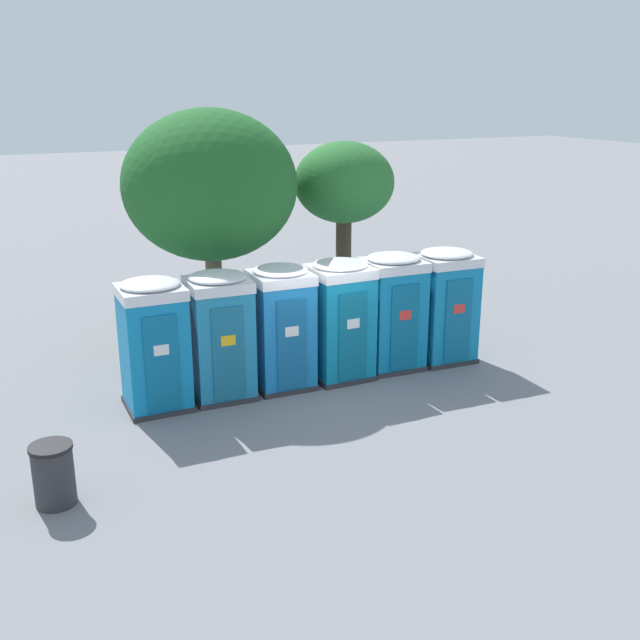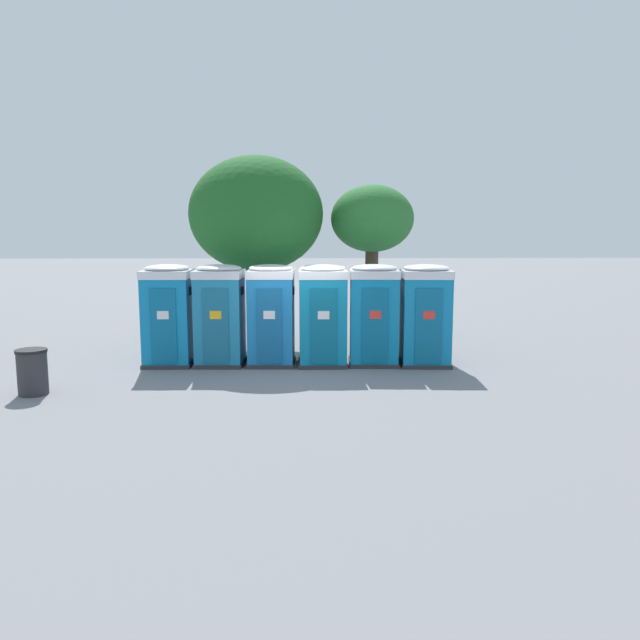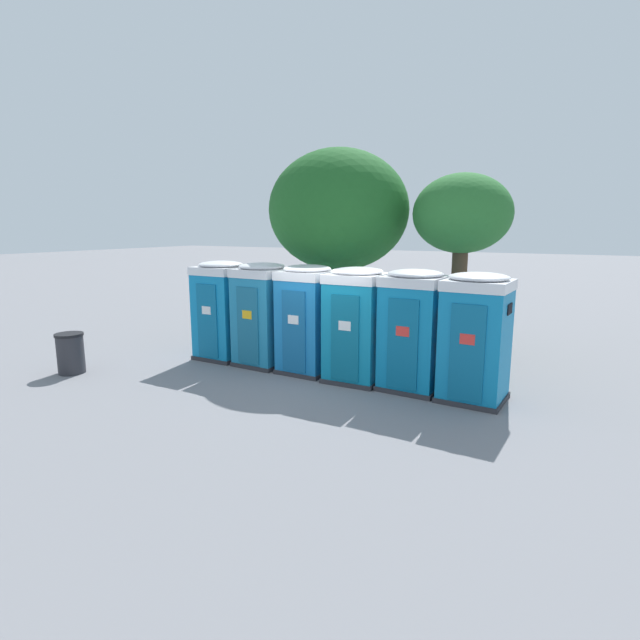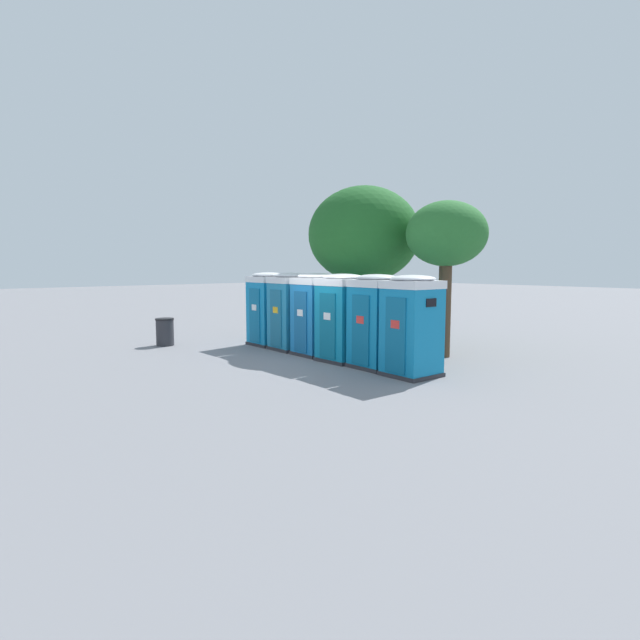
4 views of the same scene
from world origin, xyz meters
TOP-DOWN VIEW (x-y plane):
  - ground_plane at (0.00, 0.00)m, footprint 120.00×120.00m
  - portapotty_0 at (-3.22, 0.23)m, footprint 1.21×1.21m
  - portapotty_1 at (-1.93, 0.21)m, footprint 1.25×1.25m
  - portapotty_2 at (-0.64, 0.20)m, footprint 1.21×1.24m
  - portapotty_3 at (0.65, 0.12)m, footprint 1.23×1.21m
  - portapotty_4 at (1.94, 0.17)m, footprint 1.29×1.25m
  - portapotty_5 at (3.23, 0.07)m, footprint 1.29×1.25m
  - street_tree_0 at (-1.18, 2.86)m, footprint 3.85×3.85m
  - street_tree_1 at (2.18, 2.93)m, footprint 2.41×2.41m
  - trash_can at (-5.45, -2.60)m, footprint 0.63×0.63m

SIDE VIEW (x-z plane):
  - ground_plane at x=0.00m, z-range 0.00..0.00m
  - trash_can at x=-5.45m, z-range 0.00..0.96m
  - portapotty_5 at x=3.23m, z-range 0.01..2.55m
  - portapotty_4 at x=1.94m, z-range 0.01..2.55m
  - portapotty_3 at x=0.65m, z-range 0.01..2.55m
  - portapotty_0 at x=-3.22m, z-range 0.01..2.55m
  - portapotty_1 at x=-1.93m, z-range 0.01..2.55m
  - portapotty_2 at x=-0.64m, z-range 0.01..2.55m
  - street_tree_1 at x=2.18m, z-range 1.29..5.98m
  - street_tree_0 at x=-1.18m, z-range 1.07..6.57m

